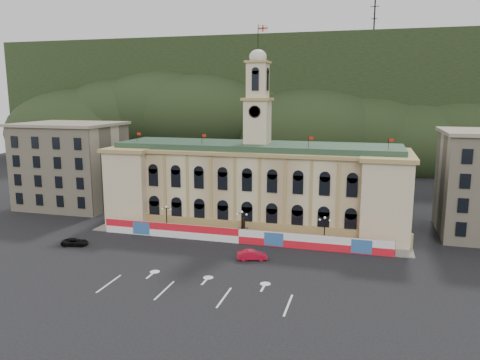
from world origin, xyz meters
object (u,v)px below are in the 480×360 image
(lamp_center, at_px, (242,223))
(red_sedan, at_px, (252,255))
(black_suv, at_px, (75,242))
(statue, at_px, (243,232))

(lamp_center, xyz_separation_m, red_sedan, (4.10, -9.09, -2.32))
(red_sedan, height_order, black_suv, red_sedan)
(statue, xyz_separation_m, black_suv, (-25.86, -11.41, -0.59))
(statue, xyz_separation_m, red_sedan, (4.10, -10.09, -0.43))
(statue, height_order, lamp_center, lamp_center)
(statue, relative_size, black_suv, 0.80)
(statue, bearing_deg, lamp_center, -90.00)
(lamp_center, distance_m, black_suv, 27.98)
(statue, relative_size, lamp_center, 0.72)
(statue, distance_m, red_sedan, 10.90)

